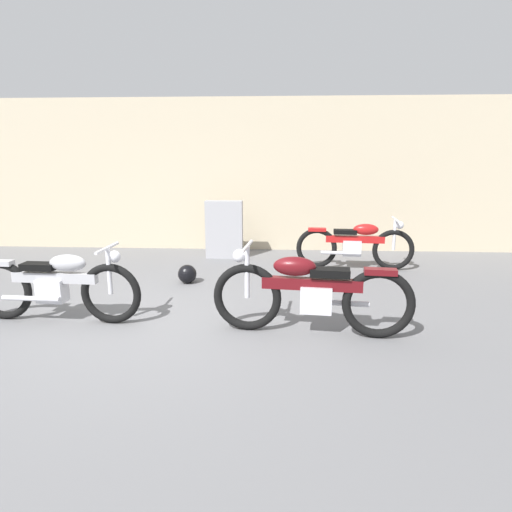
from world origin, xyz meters
name	(u,v)px	position (x,y,z in m)	size (l,w,h in m)	color
ground_plane	(142,325)	(0.00, 0.00, 0.00)	(40.00, 40.00, 0.00)	slate
building_wall	(203,175)	(0.00, 4.25, 1.48)	(18.00, 0.30, 2.96)	beige
stone_marker	(224,230)	(0.52, 3.34, 0.53)	(0.68, 0.20, 1.06)	#9E9EA3
helmet	(187,274)	(0.17, 1.67, 0.14)	(0.28, 0.28, 0.28)	black
motorcycle_red	(356,244)	(2.82, 2.65, 0.42)	(1.95, 0.54, 0.87)	black
motorcycle_maroon	(310,293)	(1.88, -0.13, 0.46)	(2.13, 0.60, 0.96)	black
motorcycle_silver	(57,285)	(-0.98, 0.06, 0.43)	(2.01, 0.56, 0.90)	black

